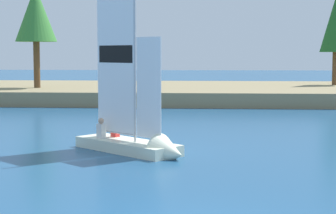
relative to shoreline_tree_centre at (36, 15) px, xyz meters
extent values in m
cube|color=#897A56|center=(11.35, 2.90, -5.47)|extent=(80.00, 15.04, 0.92)
cylinder|color=brown|center=(0.00, 0.00, -3.42)|extent=(0.44, 0.44, 3.18)
cone|color=#387F33|center=(0.00, 0.00, 0.07)|extent=(2.83, 2.83, 3.80)
cylinder|color=brown|center=(21.30, 4.87, -3.77)|extent=(0.39, 0.39, 2.47)
cone|color=#1E5B23|center=(21.30, 4.87, -0.37)|extent=(2.33, 2.33, 4.34)
cube|color=silver|center=(9.03, -19.80, -5.74)|extent=(3.95, 3.68, 0.37)
cone|color=silver|center=(10.57, -21.15, -5.74)|extent=(1.54, 1.56, 1.17)
cylinder|color=#B7B7BC|center=(9.34, -20.07, -2.59)|extent=(0.08, 0.08, 5.94)
cube|color=white|center=(8.60, -19.43, -2.85)|extent=(1.49, 1.31, 4.91)
cube|color=black|center=(8.60, -19.43, -2.64)|extent=(1.35, 1.18, 0.59)
cube|color=white|center=(9.84, -20.50, -3.72)|extent=(0.87, 0.77, 3.27)
cylinder|color=#B7B7BC|center=(8.60, -19.43, -5.34)|extent=(1.51, 1.33, 0.06)
cube|color=silver|center=(8.05, -19.33, -5.31)|extent=(0.34, 0.33, 0.50)
sphere|color=tan|center=(8.05, -19.33, -4.95)|extent=(0.20, 0.20, 0.20)
cube|color=red|center=(8.48, -18.94, -5.28)|extent=(0.34, 0.33, 0.56)
sphere|color=tan|center=(8.48, -18.94, -4.89)|extent=(0.20, 0.20, 0.20)
camera|label=1|loc=(11.71, -38.86, -2.59)|focal=61.26mm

